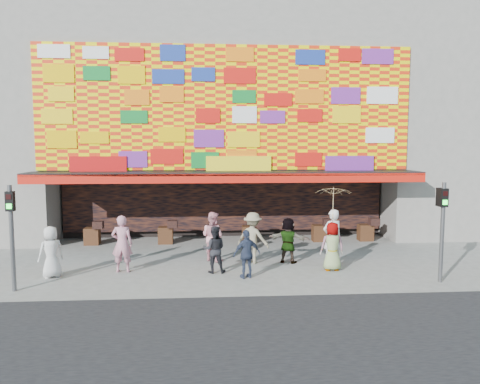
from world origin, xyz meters
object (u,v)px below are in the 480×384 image
at_px(ped_a, 51,252).
at_px(ped_f, 288,240).
at_px(signal_right, 443,221).
at_px(ped_d, 253,238).
at_px(signal_left, 11,226).
at_px(ped_h, 332,237).
at_px(ped_e, 247,254).
at_px(ped_g, 332,246).
at_px(parasol, 333,203).
at_px(ped_c, 214,249).
at_px(ped_b, 122,244).
at_px(ped_i, 213,236).

relative_size(ped_a, ped_f, 1.01).
height_order(signal_right, ped_d, signal_right).
relative_size(signal_left, ped_h, 1.56).
bearing_deg(ped_e, ped_g, 175.90).
bearing_deg(ped_h, parasol, 57.41).
height_order(ped_c, ped_e, ped_c).
bearing_deg(ped_d, ped_f, -152.51).
bearing_deg(ped_b, ped_h, -174.55).
bearing_deg(ped_g, signal_left, 8.70).
xyz_separation_m(ped_g, ped_h, (0.18, 0.64, 0.17)).
bearing_deg(signal_right, ped_d, 153.98).
height_order(ped_d, ped_f, ped_d).
bearing_deg(ped_b, ped_d, -166.55).
height_order(ped_c, ped_i, ped_i).
bearing_deg(parasol, signal_right, -27.64).
relative_size(signal_right, ped_i, 1.72).
bearing_deg(parasol, ped_b, 177.63).
bearing_deg(ped_f, ped_c, 47.89).
xyz_separation_m(signal_right, ped_a, (-11.79, 1.32, -1.06)).
bearing_deg(signal_left, parasol, 9.07).
relative_size(ped_e, ped_i, 0.86).
distance_m(ped_a, ped_g, 8.89).
bearing_deg(parasol, ped_a, -178.71).
height_order(ped_e, ped_g, ped_g).
bearing_deg(ped_i, ped_g, -164.94).
relative_size(ped_d, ped_g, 1.11).
bearing_deg(signal_right, ped_i, 155.52).
xyz_separation_m(ped_c, ped_i, (-0.04, 1.57, 0.11)).
height_order(ped_g, parasol, parasol).
xyz_separation_m(ped_e, parasol, (2.86, 0.69, 1.48)).
bearing_deg(signal_right, ped_e, 171.83).
height_order(signal_right, ped_g, signal_right).
height_order(ped_a, ped_e, ped_a).
relative_size(signal_left, ped_d, 1.69).
bearing_deg(signal_right, ped_c, 167.28).
xyz_separation_m(ped_d, parasol, (2.50, -1.12, 1.34)).
distance_m(ped_b, ped_d, 4.39).
xyz_separation_m(ped_c, ped_d, (1.35, 1.11, 0.13)).
xyz_separation_m(ped_c, ped_f, (2.59, 1.08, 0.03)).
distance_m(ped_a, ped_e, 6.05).
height_order(signal_left, ped_c, signal_left).
distance_m(ped_c, ped_i, 1.57).
relative_size(signal_left, ped_i, 1.72).
bearing_deg(ped_h, signal_left, -4.79).
xyz_separation_m(ped_a, ped_d, (6.39, 1.32, 0.09)).
relative_size(ped_f, ped_i, 0.91).
bearing_deg(ped_i, parasol, -164.94).
relative_size(ped_c, ped_g, 0.95).
bearing_deg(ped_h, ped_g, 57.41).
bearing_deg(ped_a, ped_g, 143.56).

